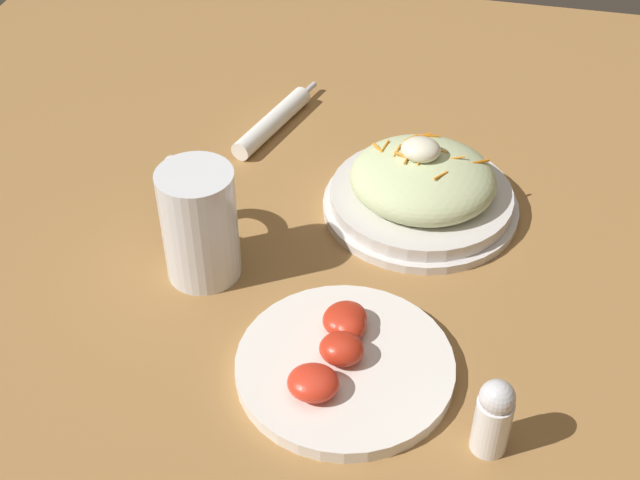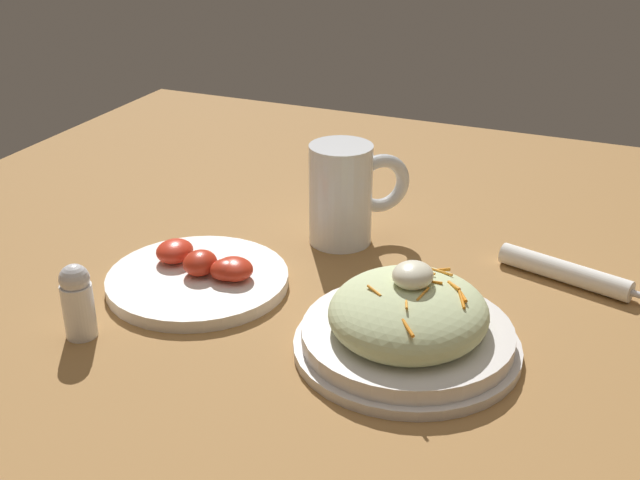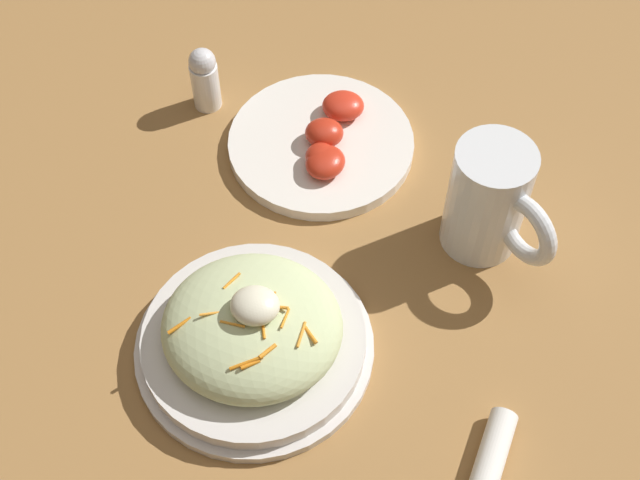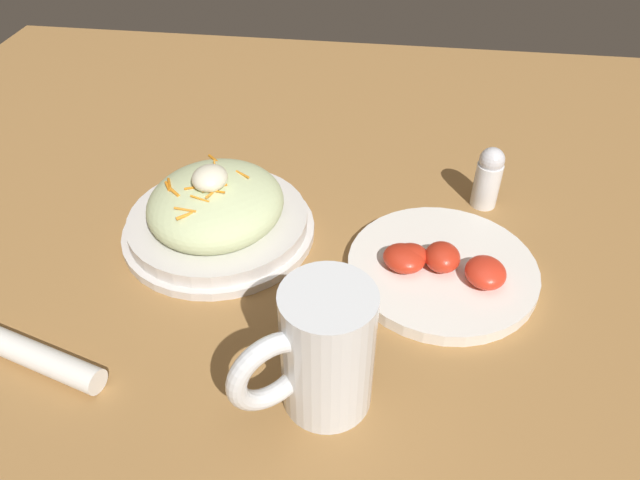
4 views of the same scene
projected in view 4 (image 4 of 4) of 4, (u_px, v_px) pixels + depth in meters
ground_plane at (290, 281)px, 0.68m from camera, size 1.43×1.43×0.00m
salad_plate at (217, 213)px, 0.72m from camera, size 0.24×0.24×0.10m
beer_mug at (323, 357)px, 0.52m from camera, size 0.11×0.12×0.14m
napkin_roll at (30, 354)px, 0.58m from camera, size 0.07×0.20×0.03m
tomato_plate at (441, 268)px, 0.68m from camera, size 0.22×0.22×0.04m
salt_shaker at (488, 177)px, 0.77m from camera, size 0.03×0.03×0.09m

